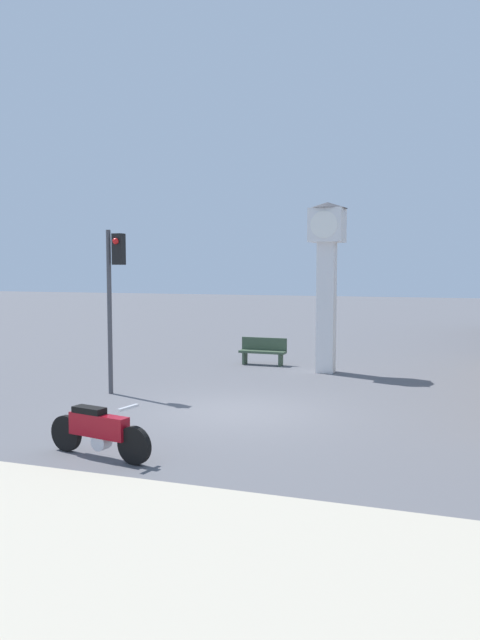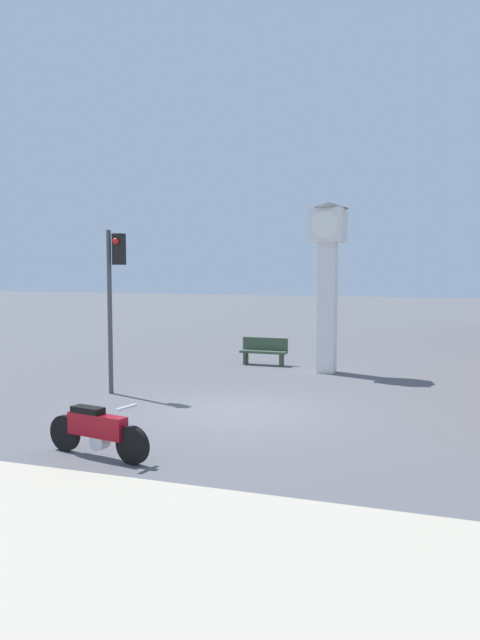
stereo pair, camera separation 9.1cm
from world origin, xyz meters
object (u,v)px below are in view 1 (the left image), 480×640
motorcycle (99,431)px  clock_tower (327,261)px  traffic_light (114,282)px  bench (263,350)px

motorcycle → clock_tower: clock_tower is taller
motorcycle → traffic_light: 6.10m
motorcycle → traffic_light: bearing=128.3°
clock_tower → traffic_light: 6.93m
clock_tower → bench: 3.91m
motorcycle → traffic_light: size_ratio=0.51×
bench → traffic_light: bearing=-110.1°
motorcycle → clock_tower: 10.78m
traffic_light → clock_tower: bearing=48.9°
bench → motorcycle: bearing=-88.0°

